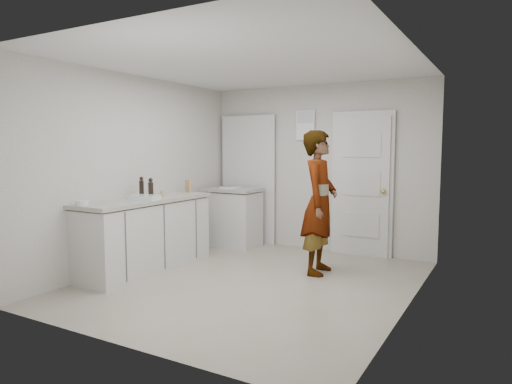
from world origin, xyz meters
The scene contains 12 objects.
ground centered at (0.00, 0.00, 0.00)m, with size 4.00×4.00×0.00m, color gray.
room_shell centered at (-0.17, 1.95, 1.02)m, with size 4.00×4.00×4.00m.
main_counter centered at (-1.45, -0.20, 0.43)m, with size 0.64×1.96×0.93m.
side_counter centered at (-1.25, 1.55, 0.43)m, with size 0.84×0.61×0.93m.
person centered at (0.52, 0.75, 0.89)m, with size 0.65×0.43×1.77m, color silver.
cake_mix_box centered at (-1.46, 0.70, 1.01)m, with size 0.11×0.05×0.17m, color #9D774E.
spice_jar centered at (-1.39, 0.05, 0.96)m, with size 0.05×0.05×0.08m, color tan.
oil_cruet_a centered at (-1.37, -0.18, 1.05)m, with size 0.06×0.06×0.26m.
oil_cruet_b centered at (-1.57, -0.14, 1.05)m, with size 0.06×0.06×0.27m.
baking_dish centered at (-1.33, -0.34, 0.95)m, with size 0.37×0.30×0.06m.
egg_bowl centered at (-1.54, -1.10, 0.95)m, with size 0.14×0.14×0.05m.
papers centered at (-1.29, 1.55, 0.93)m, with size 0.25×0.33×0.01m, color white.
Camera 1 is at (2.59, -4.50, 1.57)m, focal length 32.00 mm.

